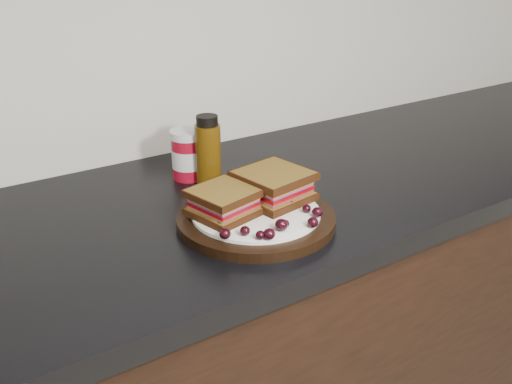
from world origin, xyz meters
TOP-DOWN VIEW (x-y plane):
  - countertop at (0.00, 1.70)m, footprint 3.98×0.60m
  - plate at (0.06, 1.59)m, footprint 0.28×0.28m
  - sandwich_left at (0.01, 1.60)m, footprint 0.12×0.12m
  - sandwich_right at (0.12, 1.61)m, footprint 0.14×0.14m
  - grape_0 at (-0.03, 1.53)m, footprint 0.02×0.02m
  - grape_1 at (-0.00, 1.52)m, footprint 0.02×0.02m
  - grape_2 at (0.01, 1.50)m, footprint 0.02×0.02m
  - grape_3 at (0.02, 1.49)m, footprint 0.02×0.02m
  - grape_4 at (0.06, 1.50)m, footprint 0.02×0.02m
  - grape_5 at (0.07, 1.51)m, footprint 0.01×0.01m
  - grape_6 at (0.11, 1.48)m, footprint 0.02×0.02m
  - grape_7 at (0.14, 1.51)m, footprint 0.02×0.02m
  - grape_8 at (0.13, 1.53)m, footprint 0.02×0.02m
  - grape_9 at (0.12, 1.56)m, footprint 0.02×0.02m
  - grape_10 at (0.15, 1.59)m, footprint 0.02×0.02m
  - grape_11 at (0.12, 1.61)m, footprint 0.02×0.02m
  - grape_12 at (0.13, 1.61)m, footprint 0.02×0.02m
  - grape_13 at (0.00, 1.66)m, footprint 0.02×0.02m
  - grape_14 at (-0.00, 1.62)m, footprint 0.02×0.02m
  - grape_15 at (0.01, 1.58)m, footprint 0.02×0.02m
  - grape_16 at (-0.02, 1.56)m, footprint 0.02×0.02m
  - grape_17 at (0.01, 1.62)m, footprint 0.02×0.02m
  - grape_18 at (-0.01, 1.61)m, footprint 0.02×0.02m
  - grape_19 at (-0.01, 1.60)m, footprint 0.02×0.02m
  - condiment_jar at (0.06, 1.84)m, footprint 0.08×0.08m
  - oil_bottle at (0.08, 1.79)m, footprint 0.07×0.07m

SIDE VIEW (x-z plane):
  - countertop at x=0.00m, z-range 0.86..0.90m
  - plate at x=0.06m, z-range 0.90..0.92m
  - grape_5 at x=0.07m, z-range 0.92..0.94m
  - grape_8 at x=0.13m, z-range 0.92..0.94m
  - grape_2 at x=0.01m, z-range 0.92..0.94m
  - grape_14 at x=0.00m, z-range 0.92..0.94m
  - grape_17 at x=0.01m, z-range 0.92..0.94m
  - grape_1 at x=0.00m, z-range 0.92..0.94m
  - grape_15 at x=0.01m, z-range 0.92..0.94m
  - grape_12 at x=0.13m, z-range 0.92..0.94m
  - grape_16 at x=-0.02m, z-range 0.92..0.94m
  - grape_9 at x=0.12m, z-range 0.92..0.94m
  - grape_11 at x=0.12m, z-range 0.92..0.94m
  - grape_10 at x=0.15m, z-range 0.92..0.94m
  - grape_6 at x=0.11m, z-range 0.92..0.94m
  - grape_0 at x=-0.03m, z-range 0.92..0.94m
  - grape_7 at x=0.14m, z-range 0.92..0.94m
  - grape_3 at x=0.02m, z-range 0.92..0.94m
  - grape_13 at x=0.00m, z-range 0.92..0.94m
  - grape_18 at x=-0.01m, z-range 0.92..0.94m
  - grape_19 at x=-0.01m, z-range 0.92..0.94m
  - grape_4 at x=0.06m, z-range 0.92..0.94m
  - sandwich_left at x=0.01m, z-range 0.92..0.97m
  - sandwich_right at x=0.12m, z-range 0.92..0.98m
  - condiment_jar at x=0.06m, z-range 0.90..1.00m
  - oil_bottle at x=0.08m, z-range 0.90..1.04m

